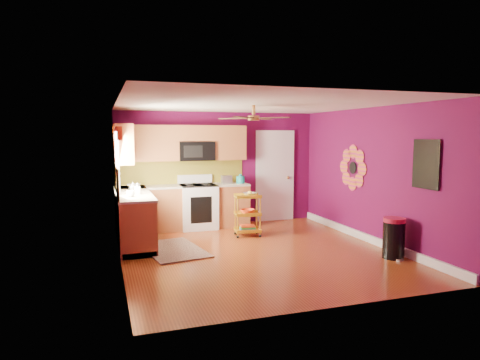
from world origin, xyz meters
name	(u,v)px	position (x,y,z in m)	size (l,w,h in m)	color
ground	(257,252)	(0.00, 0.00, 0.00)	(5.00, 5.00, 0.00)	maroon
room_envelope	(259,157)	(0.03, 0.00, 1.63)	(4.54, 5.04, 2.52)	#580A3E
lower_cabinets	(163,213)	(-1.35, 1.82, 0.43)	(2.81, 2.31, 0.94)	brown
electric_range	(198,206)	(-0.55, 2.17, 0.48)	(0.76, 0.66, 1.13)	white
upper_cabinetry	(164,145)	(-1.24, 2.17, 1.80)	(2.80, 2.30, 1.26)	brown
left_window	(117,150)	(-2.22, 1.05, 1.74)	(0.08, 1.35, 1.08)	white
panel_door	(275,177)	(1.35, 2.47, 1.02)	(0.95, 0.11, 2.15)	white
right_wall_art	(383,166)	(2.23, -0.34, 1.44)	(0.04, 2.74, 1.04)	black
ceiling_fan	(254,117)	(0.00, 0.20, 2.29)	(1.01, 1.01, 0.26)	#BF8C3F
shag_rug	(173,250)	(-1.35, 0.55, 0.01)	(0.90, 1.48, 0.02)	black
rolling_cart	(248,213)	(0.23, 1.16, 0.46)	(0.54, 0.43, 0.90)	gold
trash_can	(394,238)	(1.98, -1.03, 0.33)	(0.44, 0.44, 0.66)	black
teal_kettle	(240,180)	(0.40, 2.14, 1.02)	(0.18, 0.18, 0.21)	teal
toaster	(227,179)	(0.10, 2.19, 1.03)	(0.22, 0.15, 0.18)	beige
soap_bottle_a	(137,188)	(-1.89, 1.08, 1.04)	(0.09, 0.09, 0.20)	#EA3F72
soap_bottle_b	(133,186)	(-1.93, 1.66, 1.02)	(0.12, 0.12, 0.16)	white
counter_dish	(134,186)	(-1.88, 2.08, 0.97)	(0.28, 0.28, 0.07)	white
counter_cup	(131,194)	(-2.03, 0.77, 0.99)	(0.14, 0.14, 0.11)	white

